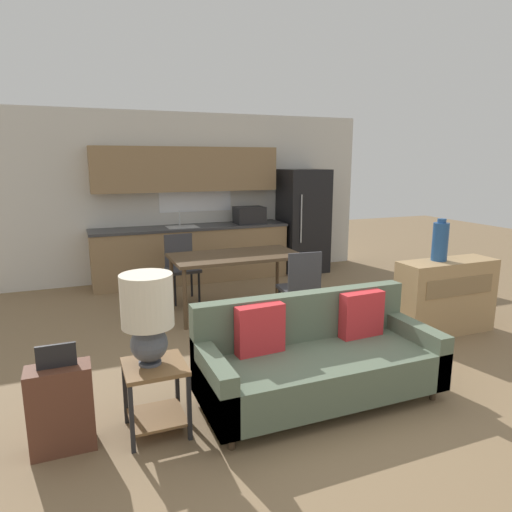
% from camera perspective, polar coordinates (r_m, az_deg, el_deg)
% --- Properties ---
extents(ground_plane, '(20.00, 20.00, 0.00)m').
position_cam_1_polar(ground_plane, '(3.87, 8.74, -18.29)').
color(ground_plane, '#7F6647').
extents(wall_back, '(6.40, 0.07, 2.70)m').
position_cam_1_polar(wall_back, '(7.71, -8.82, 7.38)').
color(wall_back, silver).
rests_on(wall_back, ground_plane).
extents(kitchen_counter, '(3.16, 0.65, 2.15)m').
position_cam_1_polar(kitchen_counter, '(7.48, -8.03, 3.34)').
color(kitchen_counter, '#8E704C').
rests_on(kitchen_counter, ground_plane).
extents(refrigerator, '(0.76, 0.72, 1.79)m').
position_cam_1_polar(refrigerator, '(8.09, 5.90, 4.39)').
color(refrigerator, black).
rests_on(refrigerator, ground_plane).
extents(dining_table, '(1.63, 0.85, 0.77)m').
position_cam_1_polar(dining_table, '(5.81, -2.56, -0.44)').
color(dining_table, brown).
rests_on(dining_table, ground_plane).
extents(couch, '(1.96, 0.80, 0.84)m').
position_cam_1_polar(couch, '(3.88, 7.50, -12.65)').
color(couch, '#3D2D1E').
rests_on(couch, ground_plane).
extents(side_table, '(0.43, 0.43, 0.52)m').
position_cam_1_polar(side_table, '(3.47, -12.45, -15.70)').
color(side_table, brown).
rests_on(side_table, ground_plane).
extents(table_lamp, '(0.36, 0.36, 0.66)m').
position_cam_1_polar(table_lamp, '(3.28, -13.40, -6.89)').
color(table_lamp, '#4C515B').
rests_on(table_lamp, side_table).
extents(credenza, '(1.16, 0.39, 0.84)m').
position_cam_1_polar(credenza, '(5.63, 22.59, -4.70)').
color(credenza, tan).
rests_on(credenza, ground_plane).
extents(vase, '(0.17, 0.17, 0.47)m').
position_cam_1_polar(vase, '(5.45, 22.03, 1.73)').
color(vase, '#234C84').
rests_on(vase, credenza).
extents(dining_chair_far_left, '(0.44, 0.44, 0.93)m').
position_cam_1_polar(dining_chair_far_left, '(6.45, -9.31, -1.01)').
color(dining_chair_far_left, '#38383D').
rests_on(dining_chair_far_left, ground_plane).
extents(dining_chair_near_right, '(0.46, 0.46, 0.93)m').
position_cam_1_polar(dining_chair_near_right, '(5.33, 5.58, -3.64)').
color(dining_chair_near_right, '#38383D').
rests_on(dining_chair_near_right, ground_plane).
extents(suitcase, '(0.42, 0.22, 0.76)m').
position_cam_1_polar(suitcase, '(3.49, -23.17, -17.03)').
color(suitcase, brown).
rests_on(suitcase, ground_plane).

